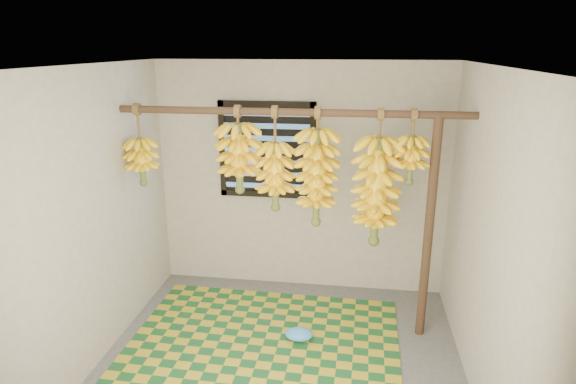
% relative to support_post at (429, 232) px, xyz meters
% --- Properties ---
extents(floor, '(3.00, 3.00, 0.01)m').
position_rel_support_post_xyz_m(floor, '(-1.20, -0.70, -1.00)').
color(floor, '#4B4B4B').
rests_on(floor, ground).
extents(ceiling, '(3.00, 3.00, 0.01)m').
position_rel_support_post_xyz_m(ceiling, '(-1.20, -0.70, 1.40)').
color(ceiling, silver).
rests_on(ceiling, wall_back).
extents(wall_back, '(3.00, 0.01, 2.40)m').
position_rel_support_post_xyz_m(wall_back, '(-1.20, 0.80, 0.20)').
color(wall_back, gray).
rests_on(wall_back, floor).
extents(wall_left, '(0.01, 3.00, 2.40)m').
position_rel_support_post_xyz_m(wall_left, '(-2.71, -0.70, 0.20)').
color(wall_left, gray).
rests_on(wall_left, floor).
extents(wall_right, '(0.01, 3.00, 2.40)m').
position_rel_support_post_xyz_m(wall_right, '(0.30, -0.70, 0.20)').
color(wall_right, gray).
rests_on(wall_right, floor).
extents(window, '(1.00, 0.04, 1.00)m').
position_rel_support_post_xyz_m(window, '(-1.55, 0.78, 0.50)').
color(window, black).
rests_on(window, wall_back).
extents(hanging_pole, '(3.00, 0.06, 0.06)m').
position_rel_support_post_xyz_m(hanging_pole, '(-1.20, 0.00, 1.00)').
color(hanging_pole, '#493021').
rests_on(hanging_pole, wall_left).
extents(support_post, '(0.08, 0.08, 2.00)m').
position_rel_support_post_xyz_m(support_post, '(0.00, 0.00, 0.00)').
color(support_post, '#493021').
rests_on(support_post, floor).
extents(woven_mat, '(2.40, 1.94, 0.01)m').
position_rel_support_post_xyz_m(woven_mat, '(-1.39, -0.41, -0.99)').
color(woven_mat, '#174E23').
rests_on(woven_mat, floor).
extents(plastic_bag, '(0.25, 0.19, 0.10)m').
position_rel_support_post_xyz_m(plastic_bag, '(-1.08, -0.27, -0.94)').
color(plastic_bag, '#3D8CE5').
rests_on(plastic_bag, woven_mat).
extents(banana_bunch_a, '(0.28, 0.28, 0.73)m').
position_rel_support_post_xyz_m(banana_bunch_a, '(-2.55, 0.00, 0.53)').
color(banana_bunch_a, brown).
rests_on(banana_bunch_a, hanging_pole).
extents(banana_bunch_b, '(0.36, 0.36, 0.76)m').
position_rel_support_post_xyz_m(banana_bunch_b, '(-1.65, 0.00, 0.59)').
color(banana_bunch_b, brown).
rests_on(banana_bunch_b, hanging_pole).
extents(banana_bunch_c, '(0.32, 0.32, 0.91)m').
position_rel_support_post_xyz_m(banana_bunch_c, '(-1.33, 0.00, 0.44)').
color(banana_bunch_c, brown).
rests_on(banana_bunch_c, hanging_pole).
extents(banana_bunch_d, '(0.36, 0.36, 1.03)m').
position_rel_support_post_xyz_m(banana_bunch_d, '(-0.97, -0.00, 0.44)').
color(banana_bunch_d, brown).
rests_on(banana_bunch_d, hanging_pole).
extents(banana_bunch_e, '(0.37, 0.37, 1.18)m').
position_rel_support_post_xyz_m(banana_bunch_e, '(-0.46, -0.00, 0.34)').
color(banana_bunch_e, brown).
rests_on(banana_bunch_e, hanging_pole).
extents(banana_bunch_f, '(0.29, 0.29, 0.63)m').
position_rel_support_post_xyz_m(banana_bunch_f, '(-0.20, 0.00, 0.63)').
color(banana_bunch_f, brown).
rests_on(banana_bunch_f, hanging_pole).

